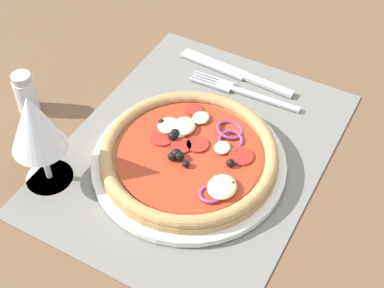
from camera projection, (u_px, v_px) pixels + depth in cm
name	position (u px, v px, depth cm)	size (l,w,h in cm)	color
ground_plane	(195.00, 157.00, 80.47)	(190.00, 140.00, 2.40)	brown
placemat	(195.00, 151.00, 79.44)	(44.39, 34.36, 0.40)	slate
plate	(189.00, 162.00, 77.03)	(26.63, 26.63, 1.01)	silver
pizza	(189.00, 154.00, 75.88)	(24.29, 24.29, 2.68)	tan
fork	(238.00, 90.00, 87.43)	(2.42, 18.05, 0.44)	#B2B5BA
knife	(235.00, 72.00, 90.28)	(2.87, 20.06, 0.62)	#B2B5BA
wine_glass	(35.00, 126.00, 68.93)	(7.20, 7.20, 14.90)	silver
pepper_shaker	(25.00, 93.00, 83.09)	(3.20, 3.20, 6.70)	silver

